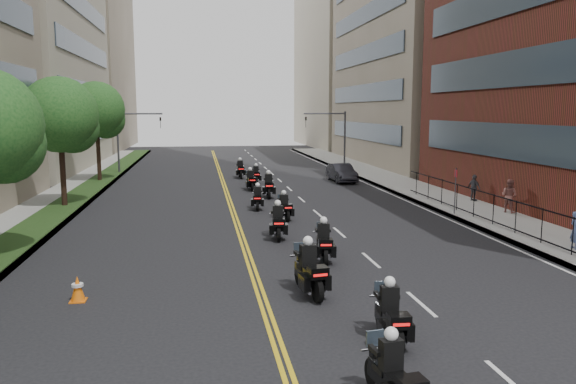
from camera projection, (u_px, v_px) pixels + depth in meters
name	position (u px, v px, depth m)	size (l,w,h in m)	color
sidewalk_right	(430.00, 195.00, 37.68)	(4.00, 90.00, 0.15)	gray
sidewalk_left	(55.00, 204.00, 33.98)	(4.00, 90.00, 0.15)	gray
grass_strip	(69.00, 202.00, 34.09)	(2.00, 90.00, 0.04)	#1E3B15
building_right_tan	(433.00, 22.00, 59.44)	(15.11, 28.00, 30.00)	#7C705A
building_right_far	(355.00, 64.00, 89.06)	(15.00, 28.00, 26.00)	#ABA289
building_left_far	(69.00, 60.00, 82.35)	(16.00, 28.00, 26.00)	#7C705A
iron_fence	(528.00, 221.00, 24.70)	(0.05, 28.00, 1.50)	black
street_trees	(36.00, 123.00, 27.14)	(4.40, 38.40, 7.98)	black
traffic_signal_right	(335.00, 132.00, 53.39)	(4.09, 0.20, 5.60)	#3F3F44
traffic_signal_left	(129.00, 133.00, 50.45)	(4.09, 0.20, 5.60)	#3F3F44
motorcycle_0	(393.00, 378.00, 10.78)	(0.67, 2.21, 1.63)	black
motorcycle_1	(390.00, 317.00, 13.90)	(0.57, 2.27, 1.67)	black
motorcycle_2	(309.00, 272.00, 17.55)	(0.76, 2.50, 1.85)	black
motorcycle_3	(324.00, 244.00, 21.48)	(0.68, 2.31, 1.71)	black
motorcycle_4	(278.00, 223.00, 25.30)	(0.64, 2.35, 1.73)	black
motorcycle_5	(284.00, 208.00, 29.60)	(0.58, 2.11, 1.56)	black
motorcycle_6	(258.00, 199.00, 32.66)	(0.62, 2.11, 1.56)	black
motorcycle_7	(269.00, 187.00, 37.06)	(0.63, 2.45, 1.81)	black
motorcycle_8	(250.00, 181.00, 40.45)	(0.57, 2.25, 1.66)	black
motorcycle_9	(256.00, 175.00, 44.33)	(0.49, 2.12, 1.56)	black
motorcycle_10	(240.00, 170.00, 47.60)	(0.54, 2.36, 1.74)	black
parked_sedan	(342.00, 173.00, 45.11)	(1.54, 4.43, 1.46)	black
pedestrian_a	(576.00, 230.00, 22.75)	(0.56, 0.37, 1.54)	#516395
pedestrian_b	(509.00, 196.00, 30.78)	(0.90, 0.70, 1.85)	#8A524B
pedestrian_c	(474.00, 188.00, 34.72)	(0.96, 0.40, 1.64)	#414249
traffic_cone	(78.00, 289.00, 16.99)	(0.47, 0.47, 0.78)	orange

